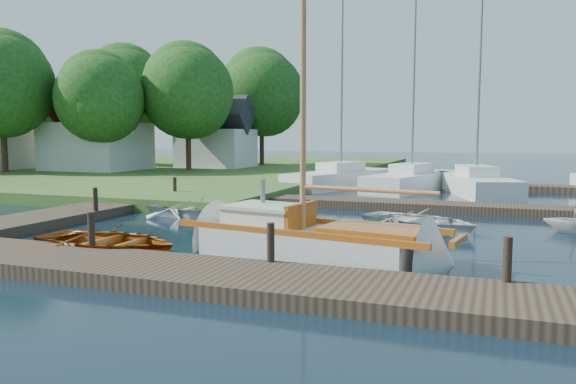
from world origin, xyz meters
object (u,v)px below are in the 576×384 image
(tree_1, at_px, (2,84))
(tree_7, at_px, (262,93))
(marina_boat_1, at_px, (412,179))
(house_c, at_px, (216,139))
(marina_boat_2, at_px, (476,183))
(sailboat, at_px, (317,244))
(tree_4, at_px, (125,91))
(dinghy, at_px, (107,237))
(house_a, at_px, (96,134))
(marina_boat_0, at_px, (341,177))
(mooring_post_5, at_px, (175,187))
(mooring_post_4, at_px, (95,199))
(tender_a, at_px, (195,207))
(mooring_post_3, at_px, (507,259))
(mooring_post_2, at_px, (271,242))
(mooring_post_1, at_px, (91,229))
(tree_3, at_px, (188,91))
(tender_c, at_px, (419,218))
(tree_5, at_px, (28,103))
(tree_2, at_px, (100,97))

(tree_1, distance_m, tree_7, 18.44)
(marina_boat_1, distance_m, house_c, 17.55)
(marina_boat_1, xyz_separation_m, marina_boat_2, (3.22, -0.92, 0.01))
(marina_boat_2, distance_m, tree_7, 21.86)
(sailboat, bearing_deg, tree_4, 142.92)
(dinghy, distance_m, house_a, 26.61)
(sailboat, height_order, tree_1, tree_1)
(marina_boat_0, height_order, tree_7, marina_boat_0)
(mooring_post_5, relative_size, tree_7, 0.09)
(dinghy, bearing_deg, mooring_post_4, 44.83)
(tender_a, distance_m, house_a, 21.45)
(mooring_post_3, bearing_deg, tree_7, 120.10)
(mooring_post_4, xyz_separation_m, sailboat, (8.90, -3.17, -0.36))
(mooring_post_3, xyz_separation_m, tree_4, (-28.00, 27.05, 5.67))
(mooring_post_2, distance_m, house_c, 31.19)
(mooring_post_5, bearing_deg, mooring_post_2, -49.64)
(mooring_post_2, bearing_deg, marina_boat_2, 79.74)
(mooring_post_1, height_order, tree_3, tree_3)
(mooring_post_4, xyz_separation_m, tender_c, (10.62, 1.63, -0.32))
(tender_a, bearing_deg, mooring_post_1, -166.09)
(mooring_post_4, distance_m, house_a, 20.74)
(tender_c, bearing_deg, tender_a, 113.11)
(tree_3, bearing_deg, marina_boat_1, -13.96)
(mooring_post_3, relative_size, house_c, 0.15)
(mooring_post_1, distance_m, tender_c, 9.37)
(mooring_post_2, distance_m, mooring_post_5, 13.12)
(marina_boat_2, xyz_separation_m, house_a, (-24.81, 2.74, 2.39))
(marina_boat_1, bearing_deg, mooring_post_3, -151.33)
(marina_boat_1, relative_size, tree_1, 1.06)
(tree_3, bearing_deg, mooring_post_1, -64.49)
(tree_7, bearing_deg, mooring_post_1, -73.84)
(mooring_post_4, xyz_separation_m, house_c, (-7.00, 22.00, 1.88))
(tender_c, xyz_separation_m, tree_7, (-15.62, 24.42, 5.82))
(tree_5, bearing_deg, tender_a, -35.27)
(house_c, bearing_deg, mooring_post_2, -60.14)
(mooring_post_3, height_order, sailboat, sailboat)
(marina_boat_2, height_order, house_c, marina_boat_2)
(tree_7, bearing_deg, marina_boat_1, -41.16)
(tree_2, bearing_deg, mooring_post_4, -51.95)
(tender_c, bearing_deg, dinghy, 156.02)
(tree_4, bearing_deg, marina_boat_0, -21.10)
(marina_boat_1, height_order, tree_4, tree_4)
(mooring_post_1, xyz_separation_m, sailboat, (4.90, 1.83, -0.36))
(sailboat, distance_m, tree_4, 35.27)
(mooring_post_5, xyz_separation_m, tree_5, (-23.00, 15.05, 4.72))
(sailboat, bearing_deg, tree_1, 159.02)
(marina_boat_1, distance_m, tree_7, 18.90)
(dinghy, xyz_separation_m, marina_boat_2, (7.88, 17.62, 0.18))
(sailboat, xyz_separation_m, tree_7, (-13.90, 29.22, 5.86))
(marina_boat_0, distance_m, marina_boat_2, 7.22)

